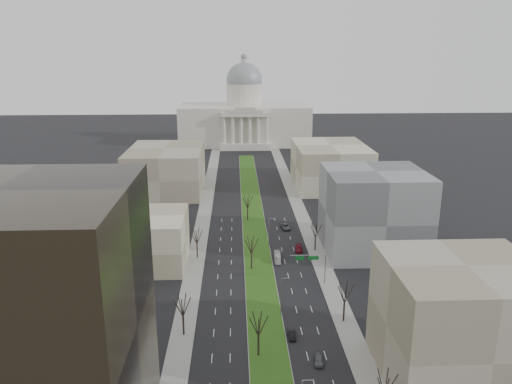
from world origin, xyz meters
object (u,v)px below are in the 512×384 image
object	(u,v)px
car_grey_far	(285,227)
box_van	(277,257)
car_grey_near	(319,360)
car_black	(292,334)
car_red	(299,248)

from	to	relation	value
car_grey_far	box_van	world-z (taller)	box_van
car_grey_near	car_grey_far	distance (m)	73.77
box_van	car_grey_near	bearing A→B (deg)	-81.85
car_black	car_grey_far	size ratio (longest dim) A/B	0.73
car_grey_far	car_black	bearing A→B (deg)	-103.73
car_red	box_van	size ratio (longest dim) A/B	0.71
car_grey_near	car_red	world-z (taller)	car_red
car_grey_near	box_van	bearing A→B (deg)	102.58
car_red	car_grey_far	size ratio (longest dim) A/B	0.91
car_grey_near	car_grey_far	bearing A→B (deg)	97.31
car_black	box_van	xyz separation A→B (m)	(0.30, 39.21, 0.33)
car_red	car_grey_far	xyz separation A→B (m)	(-2.12, 18.93, 0.04)
car_black	car_grey_far	distance (m)	64.92
car_grey_near	box_van	size ratio (longest dim) A/B	0.58
car_grey_near	car_grey_far	size ratio (longest dim) A/B	0.74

